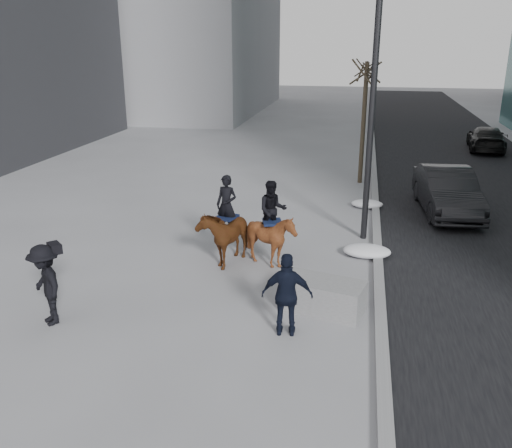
% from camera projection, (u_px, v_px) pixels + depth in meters
% --- Properties ---
extents(ground, '(120.00, 120.00, 0.00)m').
position_uv_depth(ground, '(246.00, 303.00, 12.36)').
color(ground, gray).
rests_on(ground, ground).
extents(road, '(8.00, 90.00, 0.01)m').
position_uv_depth(road, '(483.00, 199.00, 20.37)').
color(road, black).
rests_on(road, ground).
extents(curb, '(0.25, 90.00, 0.12)m').
position_uv_depth(curb, '(375.00, 192.00, 21.08)').
color(curb, gray).
rests_on(curb, ground).
extents(planter, '(1.93, 1.29, 0.71)m').
position_uv_depth(planter, '(323.00, 296.00, 11.92)').
color(planter, gray).
rests_on(planter, ground).
extents(car_near, '(2.00, 4.76, 1.53)m').
position_uv_depth(car_near, '(447.00, 191.00, 18.53)').
color(car_near, black).
rests_on(car_near, ground).
extents(car_far, '(2.24, 4.54, 1.27)m').
position_uv_depth(car_far, '(486.00, 138.00, 29.03)').
color(car_far, black).
rests_on(car_far, ground).
extents(tree_near, '(1.20, 1.20, 5.38)m').
position_uv_depth(tree_near, '(364.00, 118.00, 21.82)').
color(tree_near, '#372B20').
rests_on(tree_near, ground).
extents(tree_far, '(1.20, 1.20, 5.03)m').
position_uv_depth(tree_far, '(365.00, 98.00, 30.55)').
color(tree_far, '#382C21').
rests_on(tree_far, ground).
extents(mounted_left, '(1.28, 1.96, 2.34)m').
position_uv_depth(mounted_left, '(226.00, 230.00, 14.44)').
color(mounted_left, '#503010').
rests_on(mounted_left, ground).
extents(mounted_right, '(1.52, 1.62, 2.28)m').
position_uv_depth(mounted_right, '(271.00, 233.00, 14.13)').
color(mounted_right, '#4C200F').
rests_on(mounted_right, ground).
extents(feeder, '(1.06, 0.90, 1.75)m').
position_uv_depth(feeder, '(287.00, 295.00, 10.78)').
color(feeder, black).
rests_on(feeder, ground).
extents(camera_crew, '(1.28, 1.25, 1.75)m').
position_uv_depth(camera_crew, '(46.00, 285.00, 11.22)').
color(camera_crew, black).
rests_on(camera_crew, ground).
extents(lamppost, '(0.25, 2.03, 9.09)m').
position_uv_depth(lamppost, '(375.00, 67.00, 14.60)').
color(lamppost, black).
rests_on(lamppost, ground).
extents(snow_piles, '(1.31, 5.43, 0.33)m').
position_uv_depth(snow_piles, '(367.00, 230.00, 16.57)').
color(snow_piles, silver).
rests_on(snow_piles, ground).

